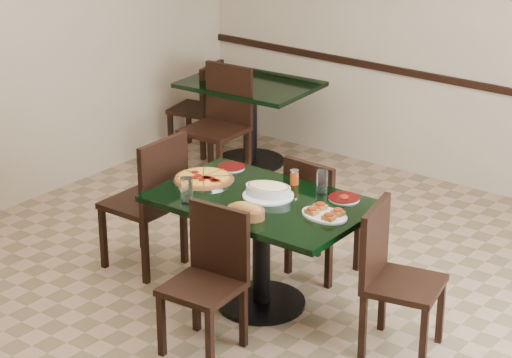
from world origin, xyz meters
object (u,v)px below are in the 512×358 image
Objects in this scene: back_table at (250,107)px; chair_right at (391,271)px; pepperoni_pizza at (204,179)px; bruschetta_platter at (325,213)px; main_table at (261,225)px; bread_basket at (246,211)px; back_chair_left at (203,103)px; chair_near at (210,272)px; back_chair_near at (221,118)px; lasagna_casserole at (268,190)px; chair_left at (152,195)px; chair_far at (317,211)px.

chair_right is (2.61, -1.98, -0.01)m from back_table.
pepperoni_pizza is 1.19× the size of bruschetta_platter.
main_table is 1.16× the size of back_table.
pepperoni_pizza is (-0.49, 0.01, 0.20)m from main_table.
bread_basket is at bearing -71.51° from main_table.
chair_right is at bearing 46.25° from back_chair_left.
chair_near reaches higher than main_table.
main_table is at bearing -46.46° from back_chair_near.
back_chair_near is 2.96× the size of lasagna_casserole.
chair_left is at bearing 20.38° from back_chair_left.
bruschetta_platter is (0.95, 0.01, 0.01)m from pepperoni_pizza.
back_chair_left is 3.24m from bread_basket.
chair_near is 2.17× the size of pepperoni_pizza.
chair_right is 1.44m from pepperoni_pizza.
chair_near is at bearing 29.41° from back_chair_left.
back_table is at bearing 128.72° from main_table.
bread_basket is (1.72, -1.83, 0.23)m from back_chair_near.
main_table is 0.93m from chair_right.
chair_left reaches higher than pepperoni_pizza.
bread_basket is (0.09, -0.34, -0.01)m from lasagna_casserole.
main_table is 5.20× the size of bread_basket.
bread_basket is 0.47m from bruschetta_platter.
back_chair_near reaches higher than chair_right.
pepperoni_pizza is 0.95m from bruschetta_platter.
bruschetta_platter is at bearing 80.87° from chair_right.
chair_left reaches higher than bruschetta_platter.
chair_near is (1.75, -2.62, -0.03)m from back_table.
lasagna_casserole is (-0.06, 0.64, 0.30)m from chair_near.
back_chair_near is 0.74m from back_chair_left.
chair_near is 0.89× the size of chair_left.
chair_near is 3.42m from back_chair_left.
chair_left is (-0.98, 0.54, 0.06)m from chair_near.
lasagna_casserole is (1.70, -1.97, 0.27)m from back_table.
chair_right reaches higher than pepperoni_pizza.
main_table is 1.56× the size of chair_near.
chair_left is 2.89× the size of bruschetta_platter.
pepperoni_pizza is at bearing 168.48° from lasagna_casserole.
chair_right is (0.86, 0.63, 0.02)m from chair_near.
back_chair_left reaches higher than back_table.
back_chair_near is (0.07, -0.49, 0.04)m from back_table.
lasagna_casserole is 0.46m from bruschetta_platter.
main_table is 3.37× the size of pepperoni_pizza.
chair_near is (0.02, -1.15, 0.01)m from chair_far.
chair_left is (-0.92, -0.04, -0.01)m from main_table.
chair_near reaches higher than back_chair_left.
chair_right reaches higher than lasagna_casserole.
pepperoni_pizza is (-0.55, 0.59, 0.28)m from chair_near.
chair_far is (1.73, -1.47, -0.04)m from back_table.
back_chair_near is (-1.66, 0.98, 0.08)m from chair_far.
main_table is 2.96m from back_chair_left.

